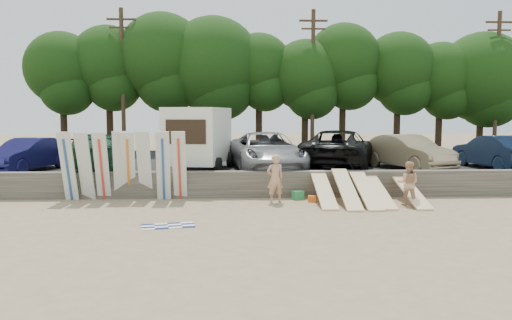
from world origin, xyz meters
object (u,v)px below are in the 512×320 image
at_px(beachgoer_a, 275,179).
at_px(car_0, 28,155).
at_px(car_3, 339,149).
at_px(car_4, 408,152).
at_px(box_trailer, 199,135).
at_px(beachgoer_b, 408,183).
at_px(cooler, 298,195).
at_px(car_5, 495,152).
at_px(car_1, 95,153).
at_px(car_2, 266,151).

bearing_deg(beachgoer_a, car_0, -37.75).
xyz_separation_m(car_3, car_4, (3.05, -0.37, -0.11)).
relative_size(box_trailer, car_0, 1.06).
relative_size(beachgoer_b, cooler, 4.07).
xyz_separation_m(car_5, beachgoer_a, (-10.28, -4.27, -0.59)).
bearing_deg(cooler, beachgoer_a, -164.29).
xyz_separation_m(car_0, car_3, (13.70, 0.37, 0.16)).
xyz_separation_m(car_1, car_2, (7.37, 0.21, 0.02)).
height_order(car_2, car_5, car_2).
bearing_deg(car_0, beachgoer_a, -6.76).
bearing_deg(car_3, car_0, 20.44).
height_order(car_0, beachgoer_b, car_0).
xyz_separation_m(car_5, cooler, (-9.37, -3.63, -1.30)).
relative_size(car_5, cooler, 12.07).
height_order(car_4, beachgoer_a, car_4).
xyz_separation_m(car_2, car_5, (10.33, 0.18, -0.08)).
xyz_separation_m(car_3, car_5, (7.02, -0.39, -0.12)).
xyz_separation_m(car_1, beachgoer_b, (12.01, -4.60, -0.75)).
bearing_deg(car_3, beachgoer_b, 122.79).
distance_m(box_trailer, beachgoer_b, 9.17).
relative_size(car_0, cooler, 11.44).
relative_size(box_trailer, beachgoer_a, 2.64).
distance_m(car_4, car_5, 3.98).
relative_size(car_1, beachgoer_a, 3.25).
bearing_deg(car_4, car_3, 151.38).
relative_size(beachgoer_a, cooler, 4.58).
relative_size(car_3, beachgoer_b, 4.06).
height_order(car_0, car_2, car_2).
distance_m(car_4, cooler, 6.64).
xyz_separation_m(car_3, beachgoer_b, (1.33, -5.38, -0.80)).
bearing_deg(beachgoer_b, car_1, 0.06).
bearing_deg(cooler, car_4, 14.68).
distance_m(beachgoer_a, cooler, 1.32).
relative_size(car_2, car_4, 1.29).
xyz_separation_m(car_2, car_4, (6.35, 0.20, -0.07)).
relative_size(car_5, beachgoer_a, 2.64).
bearing_deg(beachgoer_b, car_3, -55.07).
bearing_deg(car_5, car_0, -6.95).
xyz_separation_m(box_trailer, car_0, (-7.42, 0.09, -0.82)).
xyz_separation_m(car_2, beachgoer_a, (0.05, -4.09, -0.67)).
bearing_deg(car_5, cooler, 14.28).
xyz_separation_m(car_4, beachgoer_a, (-6.30, -4.29, -0.60)).
xyz_separation_m(car_3, cooler, (-2.35, -4.02, -1.41)).
height_order(car_4, cooler, car_4).
distance_m(car_0, car_3, 13.70).
bearing_deg(beachgoer_a, car_4, -161.17).
xyz_separation_m(car_4, car_5, (3.98, -0.02, -0.01)).
bearing_deg(car_5, box_trailer, -6.59).
xyz_separation_m(car_4, cooler, (-5.39, -3.65, -1.31)).
xyz_separation_m(box_trailer, beachgoer_b, (7.60, -4.91, -1.46)).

